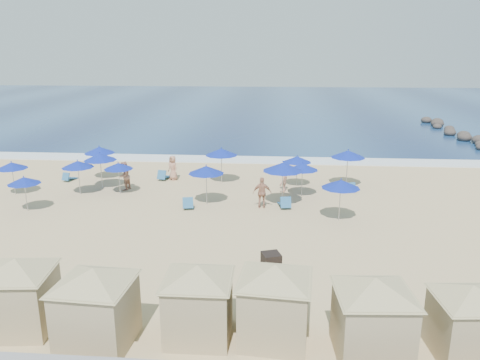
# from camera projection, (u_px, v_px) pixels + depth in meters

# --- Properties ---
(ground) EXTENTS (160.00, 160.00, 0.00)m
(ground) POSITION_uv_depth(u_px,v_px,m) (176.00, 228.00, 23.90)
(ground) COLOR tan
(ground) RESTS_ON ground
(ocean) EXTENTS (160.00, 80.00, 0.06)m
(ocean) POSITION_uv_depth(u_px,v_px,m) (246.00, 105.00, 76.72)
(ocean) COLOR navy
(ocean) RESTS_ON ground
(surf_line) EXTENTS (160.00, 2.50, 0.08)m
(surf_line) POSITION_uv_depth(u_px,v_px,m) (215.00, 159.00, 38.78)
(surf_line) COLOR white
(surf_line) RESTS_ON ground
(rock_jetty) EXTENTS (2.56, 26.66, 0.96)m
(rock_jetty) POSITION_uv_depth(u_px,v_px,m) (469.00, 139.00, 45.93)
(rock_jetty) COLOR #2C2624
(rock_jetty) RESTS_ON ground
(trash_bin) EXTENTS (0.91, 0.91, 0.72)m
(trash_bin) POSITION_uv_depth(u_px,v_px,m) (271.00, 261.00, 19.29)
(trash_bin) COLOR black
(trash_bin) RESTS_ON ground
(cabana_0) EXTENTS (4.32, 4.32, 2.73)m
(cabana_0) POSITION_uv_depth(u_px,v_px,m) (18.00, 285.00, 14.88)
(cabana_0) COLOR tan
(cabana_0) RESTS_ON ground
(cabana_1) EXTENTS (4.49, 4.49, 2.82)m
(cabana_1) POSITION_uv_depth(u_px,v_px,m) (95.00, 297.00, 14.07)
(cabana_1) COLOR tan
(cabana_1) RESTS_ON ground
(cabana_2) EXTENTS (4.31, 4.31, 2.71)m
(cabana_2) POSITION_uv_depth(u_px,v_px,m) (198.00, 292.00, 14.48)
(cabana_2) COLOR tan
(cabana_2) RESTS_ON ground
(cabana_3) EXTENTS (4.45, 4.45, 2.80)m
(cabana_3) POSITION_uv_depth(u_px,v_px,m) (275.00, 293.00, 14.32)
(cabana_3) COLOR tan
(cabana_3) RESTS_ON ground
(cabana_4) EXTENTS (4.46, 4.46, 2.80)m
(cabana_4) POSITION_uv_depth(u_px,v_px,m) (373.00, 307.00, 13.52)
(cabana_4) COLOR tan
(cabana_4) RESTS_ON ground
(cabana_5) EXTENTS (4.04, 4.04, 2.55)m
(cabana_5) POSITION_uv_depth(u_px,v_px,m) (470.00, 312.00, 13.54)
(cabana_5) COLOR tan
(cabana_5) RESTS_ON ground
(umbrella_0) EXTENTS (1.90, 1.90, 2.16)m
(umbrella_0) POSITION_uv_depth(u_px,v_px,m) (12.00, 166.00, 28.95)
(umbrella_0) COLOR #A5A8AD
(umbrella_0) RESTS_ON ground
(umbrella_1) EXTENTS (1.80, 1.80, 2.05)m
(umbrella_1) POSITION_uv_depth(u_px,v_px,m) (24.00, 180.00, 26.00)
(umbrella_1) COLOR #A5A8AD
(umbrella_1) RESTS_ON ground
(umbrella_2) EXTENTS (2.11, 2.11, 2.40)m
(umbrella_2) POSITION_uv_depth(u_px,v_px,m) (99.00, 150.00, 32.47)
(umbrella_2) COLOR #A5A8AD
(umbrella_2) RESTS_ON ground
(umbrella_3) EXTENTS (1.97, 1.97, 2.25)m
(umbrella_3) POSITION_uv_depth(u_px,v_px,m) (78.00, 164.00, 28.98)
(umbrella_3) COLOR #A5A8AD
(umbrella_3) RESTS_ON ground
(umbrella_4) EXTENTS (2.13, 2.13, 2.43)m
(umbrella_4) POSITION_uv_depth(u_px,v_px,m) (100.00, 157.00, 30.24)
(umbrella_4) COLOR #A5A8AD
(umbrella_4) RESTS_ON ground
(umbrella_5) EXTENTS (1.83, 1.83, 2.08)m
(umbrella_5) POSITION_uv_depth(u_px,v_px,m) (118.00, 166.00, 29.15)
(umbrella_5) COLOR #A5A8AD
(umbrella_5) RESTS_ON ground
(umbrella_6) EXTENTS (2.10, 2.10, 2.39)m
(umbrella_6) POSITION_uv_depth(u_px,v_px,m) (206.00, 170.00, 27.12)
(umbrella_6) COLOR #A5A8AD
(umbrella_6) RESTS_ON ground
(umbrella_7) EXTENTS (2.18, 2.18, 2.48)m
(umbrella_7) POSITION_uv_depth(u_px,v_px,m) (221.00, 152.00, 31.50)
(umbrella_7) COLOR #A5A8AD
(umbrella_7) RESTS_ON ground
(umbrella_8) EXTENTS (2.35, 2.35, 2.67)m
(umbrella_8) POSITION_uv_depth(u_px,v_px,m) (283.00, 167.00, 26.80)
(umbrella_8) COLOR #A5A8AD
(umbrella_8) RESTS_ON ground
(umbrella_9) EXTENTS (1.88, 1.88, 2.13)m
(umbrella_9) POSITION_uv_depth(u_px,v_px,m) (297.00, 159.00, 30.72)
(umbrella_9) COLOR #A5A8AD
(umbrella_9) RESTS_ON ground
(umbrella_10) EXTENTS (2.24, 2.24, 2.55)m
(umbrella_10) POSITION_uv_depth(u_px,v_px,m) (348.00, 154.00, 30.59)
(umbrella_10) COLOR #A5A8AD
(umbrella_10) RESTS_ON ground
(umbrella_11) EXTENTS (2.04, 2.04, 2.33)m
(umbrella_11) POSITION_uv_depth(u_px,v_px,m) (341.00, 184.00, 24.45)
(umbrella_11) COLOR #A5A8AD
(umbrella_11) RESTS_ON ground
(umbrella_12) EXTENTS (1.92, 1.92, 2.18)m
(umbrella_12) POSITION_uv_depth(u_px,v_px,m) (303.00, 167.00, 28.59)
(umbrella_12) COLOR #A5A8AD
(umbrella_12) RESTS_ON ground
(beach_chair_1) EXTENTS (0.78, 1.26, 0.65)m
(beach_chair_1) POSITION_uv_depth(u_px,v_px,m) (69.00, 178.00, 32.49)
(beach_chair_1) COLOR #276192
(beach_chair_1) RESTS_ON ground
(beach_chair_2) EXTENTS (0.89, 1.46, 0.75)m
(beach_chair_2) POSITION_uv_depth(u_px,v_px,m) (164.00, 176.00, 32.77)
(beach_chair_2) COLOR #276192
(beach_chair_2) RESTS_ON ground
(beach_chair_3) EXTENTS (0.86, 1.43, 0.73)m
(beach_chair_3) POSITION_uv_depth(u_px,v_px,m) (188.00, 204.00, 26.88)
(beach_chair_3) COLOR #276192
(beach_chair_3) RESTS_ON ground
(beach_chair_4) EXTENTS (0.81, 1.43, 0.75)m
(beach_chair_4) POSITION_uv_depth(u_px,v_px,m) (285.00, 203.00, 26.93)
(beach_chair_4) COLOR #276192
(beach_chair_4) RESTS_ON ground
(beach_chair_5) EXTENTS (0.90, 1.32, 0.67)m
(beach_chair_5) POSITION_uv_depth(u_px,v_px,m) (349.00, 188.00, 30.03)
(beach_chair_5) COLOR #276192
(beach_chair_5) RESTS_ON ground
(beachgoer_0) EXTENTS (0.92, 1.06, 1.86)m
(beachgoer_0) POSITION_uv_depth(u_px,v_px,m) (124.00, 176.00, 30.20)
(beachgoer_0) COLOR tan
(beachgoer_0) RESTS_ON ground
(beachgoer_1) EXTENTS (1.08, 0.49, 1.81)m
(beachgoer_1) POSITION_uv_depth(u_px,v_px,m) (262.00, 193.00, 26.72)
(beachgoer_1) COLOR tan
(beachgoer_1) RESTS_ON ground
(beachgoer_2) EXTENTS (0.88, 1.15, 1.56)m
(beachgoer_2) POSITION_uv_depth(u_px,v_px,m) (283.00, 180.00, 29.82)
(beachgoer_2) COLOR tan
(beachgoer_2) RESTS_ON ground
(beachgoer_3) EXTENTS (1.00, 0.96, 1.72)m
(beachgoer_3) POSITION_uv_depth(u_px,v_px,m) (173.00, 168.00, 32.58)
(beachgoer_3) COLOR tan
(beachgoer_3) RESTS_ON ground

